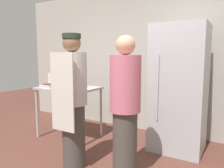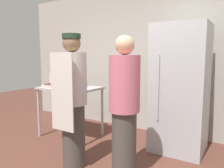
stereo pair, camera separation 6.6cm
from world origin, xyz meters
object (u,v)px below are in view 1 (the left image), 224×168
Objects in this scene: person_customer at (125,108)px; person_baker at (73,100)px; refrigerator at (179,89)px; blender_pitcher at (83,79)px; donut_box at (49,85)px.

person_baker is at bearing -171.94° from person_customer.
refrigerator reaches higher than blender_pitcher.
refrigerator is 1.64m from person_baker.
refrigerator reaches higher than person_baker.
person_baker reaches higher than blender_pitcher.
person_customer reaches higher than donut_box.
refrigerator is at bearing 17.68° from donut_box.
person_baker is at bearing -29.62° from donut_box.
blender_pitcher is 1.26m from person_baker.
blender_pitcher is (-1.71, -0.20, 0.07)m from refrigerator.
person_baker is at bearing -129.87° from refrigerator.
refrigerator is 6.71× the size of blender_pitcher.
refrigerator is 2.20m from donut_box.
blender_pitcher is 0.17× the size of person_customer.
refrigerator reaches higher than donut_box.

